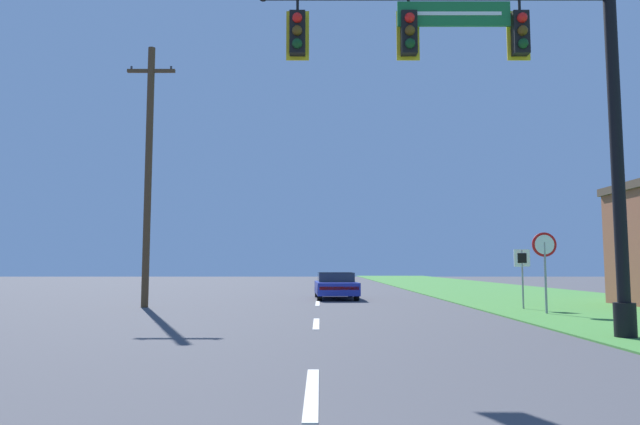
# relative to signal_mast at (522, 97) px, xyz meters

# --- Properties ---
(grass_verge_right) EXTENTS (10.00, 110.00, 0.04)m
(grass_verge_right) POSITION_rel_signal_mast_xyz_m (6.12, 19.07, -5.07)
(grass_verge_right) COLOR #428438
(grass_verge_right) RESTS_ON ground
(road_center_line) EXTENTS (0.16, 34.80, 0.01)m
(road_center_line) POSITION_rel_signal_mast_xyz_m (-4.38, 11.07, -5.09)
(road_center_line) COLOR silver
(road_center_line) RESTS_ON ground
(signal_mast) EXTENTS (7.87, 0.47, 8.19)m
(signal_mast) POSITION_rel_signal_mast_xyz_m (0.00, 0.00, 0.00)
(signal_mast) COLOR black
(signal_mast) RESTS_ON grass_verge_right
(car_ahead) EXTENTS (2.00, 4.36, 1.19)m
(car_ahead) POSITION_rel_signal_mast_xyz_m (-3.56, 14.45, -4.49)
(car_ahead) COLOR black
(car_ahead) RESTS_ON ground
(stop_sign) EXTENTS (0.76, 0.07, 2.50)m
(stop_sign) POSITION_rel_signal_mast_xyz_m (2.73, 5.88, -3.23)
(stop_sign) COLOR gray
(stop_sign) RESTS_ON grass_verge_right
(route_sign_post) EXTENTS (0.55, 0.06, 2.03)m
(route_sign_post) POSITION_rel_signal_mast_xyz_m (2.70, 7.82, -3.56)
(route_sign_post) COLOR gray
(route_sign_post) RESTS_ON grass_verge_right
(utility_pole_near) EXTENTS (1.80, 0.26, 9.74)m
(utility_pole_near) POSITION_rel_signal_mast_xyz_m (-10.66, 9.01, -0.06)
(utility_pole_near) COLOR #4C3823
(utility_pole_near) RESTS_ON ground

